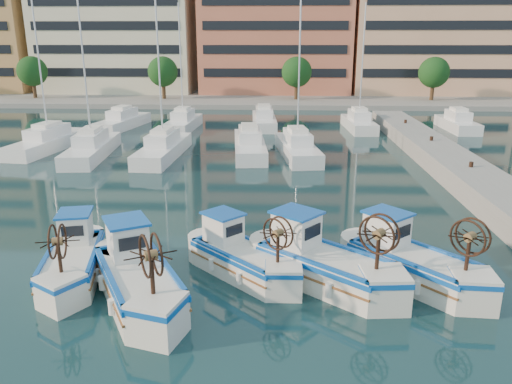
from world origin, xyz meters
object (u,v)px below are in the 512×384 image
object	(u,v)px
fishing_boat_c	(241,255)
fishing_boat_d	(322,261)
fishing_boat_b	(137,276)
fishing_boat_e	(411,260)
fishing_boat_a	(73,258)

from	to	relation	value
fishing_boat_c	fishing_boat_d	distance (m)	2.94
fishing_boat_b	fishing_boat_c	distance (m)	3.87
fishing_boat_d	fishing_boat_e	xyz separation A→B (m)	(3.15, 0.32, -0.04)
fishing_boat_c	fishing_boat_d	bearing A→B (deg)	-58.18
fishing_boat_e	fishing_boat_b	bearing A→B (deg)	149.02
fishing_boat_a	fishing_boat_b	world-z (taller)	fishing_boat_b
fishing_boat_d	fishing_boat_e	distance (m)	3.17
fishing_boat_b	fishing_boat_d	bearing A→B (deg)	-15.46
fishing_boat_a	fishing_boat_e	xyz separation A→B (m)	(12.05, 0.27, 0.06)
fishing_boat_b	fishing_boat_c	xyz separation A→B (m)	(3.27, 2.07, -0.11)
fishing_boat_d	fishing_boat_e	world-z (taller)	fishing_boat_d
fishing_boat_c	fishing_boat_d	xyz separation A→B (m)	(2.87, -0.62, 0.11)
fishing_boat_a	fishing_boat_c	distance (m)	6.06
fishing_boat_a	fishing_boat_b	size ratio (longest dim) A/B	0.89
fishing_boat_b	fishing_boat_e	distance (m)	9.45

